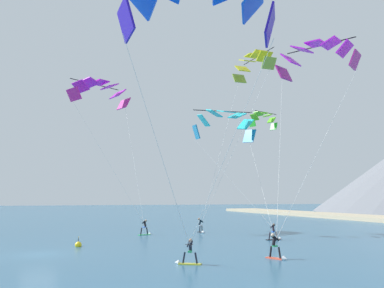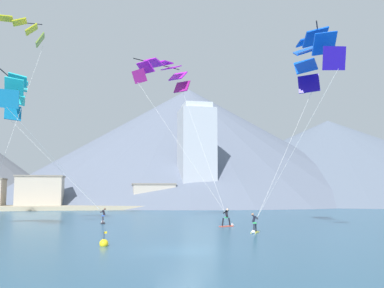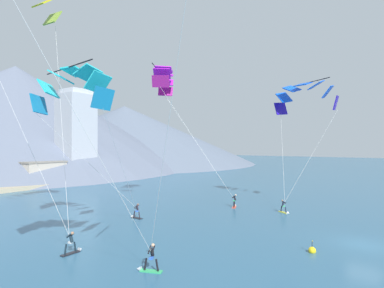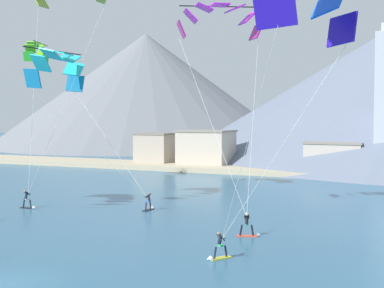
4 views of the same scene
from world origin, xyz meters
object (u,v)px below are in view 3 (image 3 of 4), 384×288
at_px(parafoil_kite_far_left, 72,85).
at_px(kitesurfer_near_lead, 73,246).
at_px(kitesurfer_near_trail, 149,262).
at_px(kitesurfer_far_right, 285,209).
at_px(race_marker_buoy, 312,250).
at_px(parafoil_kite_far_right, 305,94).
at_px(kitesurfer_mid_center, 235,203).
at_px(kitesurfer_far_left, 136,214).
at_px(parafoil_kite_mid_center, 164,78).

bearing_deg(parafoil_kite_far_left, kitesurfer_near_lead, -122.08).
bearing_deg(kitesurfer_near_trail, kitesurfer_far_right, -5.44).
bearing_deg(parafoil_kite_far_left, race_marker_buoy, -63.01).
distance_m(parafoil_kite_far_right, race_marker_buoy, 23.34).
bearing_deg(kitesurfer_mid_center, parafoil_kite_far_right, -54.15).
xyz_separation_m(kitesurfer_mid_center, parafoil_kite_far_right, (5.50, -7.61, 14.43)).
distance_m(kitesurfer_near_lead, kitesurfer_mid_center, 22.45).
height_order(parafoil_kite_far_left, race_marker_buoy, parafoil_kite_far_left).
xyz_separation_m(kitesurfer_near_lead, race_marker_buoy, (10.47, -14.87, -0.40)).
height_order(kitesurfer_near_lead, kitesurfer_near_trail, kitesurfer_near_trail).
bearing_deg(kitesurfer_far_right, kitesurfer_near_lead, 158.28).
distance_m(kitesurfer_far_left, parafoil_kite_far_left, 15.69).
distance_m(kitesurfer_near_lead, parafoil_kite_far_left, 13.08).
xyz_separation_m(kitesurfer_far_right, race_marker_buoy, (-12.08, -5.89, -0.30)).
relative_size(kitesurfer_near_trail, kitesurfer_mid_center, 0.99).
bearing_deg(kitesurfer_near_trail, kitesurfer_near_lead, 97.30).
height_order(kitesurfer_near_lead, parafoil_kite_far_right, parafoil_kite_far_right).
bearing_deg(kitesurfer_far_left, parafoil_kite_mid_center, 10.28).
relative_size(kitesurfer_near_lead, parafoil_kite_far_right, 0.12).
distance_m(kitesurfer_far_right, parafoil_kite_far_right, 15.50).
bearing_deg(kitesurfer_far_right, race_marker_buoy, -154.02).
bearing_deg(kitesurfer_near_lead, kitesurfer_mid_center, -6.14).
relative_size(kitesurfer_near_trail, parafoil_kite_mid_center, 0.11).
relative_size(kitesurfer_far_right, race_marker_buoy, 1.66).
xyz_separation_m(kitesurfer_far_left, race_marker_buoy, (-0.08, -18.92, -0.33)).
xyz_separation_m(kitesurfer_near_trail, parafoil_kite_mid_center, (16.00, 12.12, 16.50)).
bearing_deg(kitesurfer_near_trail, parafoil_kite_far_left, 85.71).
xyz_separation_m(parafoil_kite_far_left, race_marker_buoy, (8.87, -17.41, -13.13)).
bearing_deg(parafoil_kite_far_left, kitesurfer_far_right, -28.82).
bearing_deg(parafoil_kite_far_right, parafoil_kite_mid_center, 125.69).
xyz_separation_m(kitesurfer_far_right, parafoil_kite_mid_center, (-5.66, 14.18, 16.62)).
height_order(kitesurfer_near_trail, race_marker_buoy, kitesurfer_near_trail).
relative_size(kitesurfer_far_right, parafoil_kite_far_right, 0.11).
bearing_deg(kitesurfer_far_left, kitesurfer_near_trail, -131.35).
xyz_separation_m(parafoil_kite_mid_center, parafoil_kite_far_left, (-15.29, -2.66, -3.78)).
bearing_deg(parafoil_kite_mid_center, kitesurfer_near_lead, -162.87).
distance_m(kitesurfer_far_right, race_marker_buoy, 13.44).
bearing_deg(kitesurfer_near_lead, race_marker_buoy, -54.85).
distance_m(kitesurfer_near_lead, kitesurfer_far_left, 11.30).
bearing_deg(kitesurfer_far_left, kitesurfer_mid_center, -28.73).
height_order(parafoil_kite_far_right, race_marker_buoy, parafoil_kite_far_right).
height_order(kitesurfer_near_trail, kitesurfer_mid_center, kitesurfer_mid_center).
bearing_deg(kitesurfer_near_lead, parafoil_kite_mid_center, 17.13).
distance_m(kitesurfer_mid_center, race_marker_buoy, 17.20).
height_order(kitesurfer_mid_center, parafoil_kite_mid_center, parafoil_kite_mid_center).
bearing_deg(parafoil_kite_mid_center, kitesurfer_far_right, -68.25).
distance_m(kitesurfer_near_trail, parafoil_kite_mid_center, 25.99).
bearing_deg(parafoil_kite_far_right, kitesurfer_near_trail, 173.44).
bearing_deg(kitesurfer_near_lead, kitesurfer_far_right, -21.72).
distance_m(kitesurfer_far_left, kitesurfer_far_right, 17.72).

